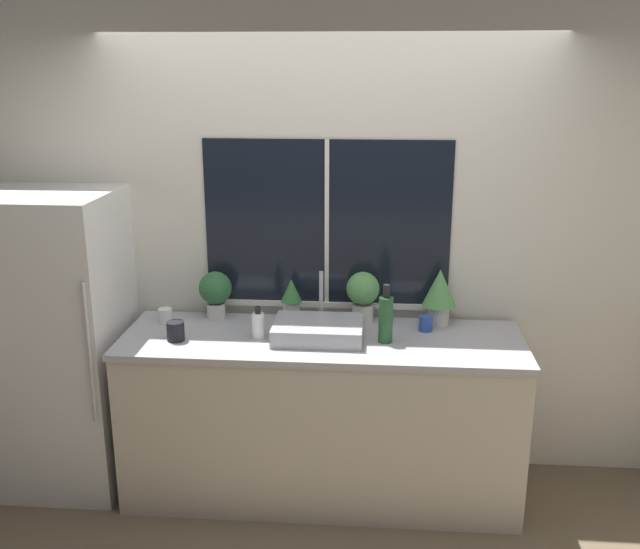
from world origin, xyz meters
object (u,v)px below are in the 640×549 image
(sink, at_px, (318,330))
(soap_bottle, at_px, (258,325))
(potted_plant_center_left, at_px, (291,297))
(mug_blue, at_px, (426,323))
(potted_plant_far_right, at_px, (440,292))
(potted_plant_far_left, at_px, (215,291))
(refrigerator, at_px, (57,341))
(potted_plant_center_right, at_px, (363,293))
(mug_black, at_px, (176,331))
(bottle_tall, at_px, (386,318))
(mug_white, at_px, (165,316))

(sink, height_order, soap_bottle, sink)
(potted_plant_center_left, relative_size, mug_blue, 2.89)
(potted_plant_center_left, distance_m, mug_blue, 0.77)
(mug_blue, bearing_deg, potted_plant_center_left, 171.27)
(potted_plant_far_right, bearing_deg, potted_plant_far_left, 180.00)
(refrigerator, xyz_separation_m, potted_plant_far_left, (0.87, 0.21, 0.25))
(potted_plant_center_right, relative_size, mug_black, 2.79)
(sink, xyz_separation_m, potted_plant_center_right, (0.23, 0.27, 0.12))
(mug_black, xyz_separation_m, mug_blue, (1.32, 0.25, -0.01))
(potted_plant_center_left, bearing_deg, potted_plant_center_right, -0.00)
(bottle_tall, xyz_separation_m, mug_black, (-1.10, -0.07, -0.08))
(refrigerator, distance_m, sink, 1.49)
(bottle_tall, relative_size, mug_white, 3.85)
(sink, xyz_separation_m, soap_bottle, (-0.32, -0.03, 0.03))
(soap_bottle, height_order, mug_white, soap_bottle)
(potted_plant_far_left, bearing_deg, refrigerator, -166.19)
(soap_bottle, distance_m, mug_black, 0.44)
(potted_plant_center_right, relative_size, bottle_tall, 0.92)
(potted_plant_center_left, xyz_separation_m, bottle_tall, (0.53, -0.30, -0.00))
(potted_plant_center_left, relative_size, bottle_tall, 0.77)
(potted_plant_far_left, height_order, mug_white, potted_plant_far_left)
(potted_plant_center_left, bearing_deg, potted_plant_far_left, 180.00)
(refrigerator, distance_m, mug_white, 0.62)
(potted_plant_far_right, relative_size, soap_bottle, 1.80)
(refrigerator, relative_size, potted_plant_far_left, 6.17)
(refrigerator, xyz_separation_m, soap_bottle, (1.16, -0.08, 0.16))
(mug_white, bearing_deg, bottle_tall, -8.90)
(potted_plant_far_left, distance_m, mug_blue, 1.20)
(sink, xyz_separation_m, mug_black, (-0.75, -0.10, 0.01))
(soap_bottle, bearing_deg, bottle_tall, -0.15)
(soap_bottle, bearing_deg, sink, 4.58)
(potted_plant_center_right, distance_m, bottle_tall, 0.33)
(potted_plant_far_right, distance_m, bottle_tall, 0.43)
(potted_plant_far_left, relative_size, potted_plant_center_right, 0.94)
(potted_plant_center_right, bearing_deg, potted_plant_far_left, 180.00)
(sink, bearing_deg, refrigerator, 177.74)
(mug_white, xyz_separation_m, mug_blue, (1.46, -0.01, 0.00))
(refrigerator, relative_size, mug_black, 16.18)
(mug_white, bearing_deg, mug_black, -62.83)
(sink, xyz_separation_m, potted_plant_far_left, (-0.61, 0.27, 0.12))
(mug_white, height_order, mug_blue, mug_blue)
(refrigerator, distance_m, mug_blue, 2.06)
(soap_bottle, bearing_deg, potted_plant_far_right, 16.97)
(sink, height_order, potted_plant_far_left, sink)
(sink, height_order, potted_plant_far_right, potted_plant_far_right)
(potted_plant_center_right, xyz_separation_m, mug_blue, (0.35, -0.12, -0.13))
(potted_plant_far_right, xyz_separation_m, mug_white, (-1.54, -0.10, -0.15))
(refrigerator, xyz_separation_m, bottle_tall, (1.84, -0.09, 0.22))
(refrigerator, bearing_deg, potted_plant_center_right, 7.11)
(potted_plant_center_right, relative_size, mug_blue, 3.46)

